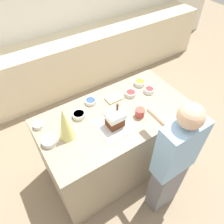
{
  "coord_description": "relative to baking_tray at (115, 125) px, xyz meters",
  "views": [
    {
      "loc": [
        -0.87,
        -1.27,
        2.59
      ],
      "look_at": [
        -0.04,
        0.0,
        1.02
      ],
      "focal_mm": 35.0,
      "sensor_mm": 36.0,
      "label": 1
    }
  ],
  "objects": [
    {
      "name": "person",
      "position": [
        0.26,
        -0.57,
        -0.16
      ],
      "size": [
        0.41,
        0.51,
        1.55
      ],
      "color": "slate",
      "rests_on": "ground_plane"
    },
    {
      "name": "candy_bowl_behind_tray",
      "position": [
        -0.24,
        0.29,
        0.02
      ],
      "size": [
        0.13,
        0.13,
        0.05
      ],
      "color": "silver",
      "rests_on": "kitchen_island"
    },
    {
      "name": "kitchen_island",
      "position": [
        0.09,
        0.12,
        -0.48
      ],
      "size": [
        1.61,
        0.86,
        0.96
      ],
      "color": "gray",
      "rests_on": "ground_plane"
    },
    {
      "name": "candy_bowl_far_right",
      "position": [
        -0.62,
        0.15,
        0.02
      ],
      "size": [
        0.14,
        0.14,
        0.05
      ],
      "color": "silver",
      "rests_on": "kitchen_island"
    },
    {
      "name": "candy_bowl_near_tray_right",
      "position": [
        -0.63,
        0.39,
        0.02
      ],
      "size": [
        0.1,
        0.1,
        0.04
      ],
      "color": "silver",
      "rests_on": "kitchen_island"
    },
    {
      "name": "mug",
      "position": [
        0.28,
        -0.03,
        0.04
      ],
      "size": [
        0.1,
        0.1,
        0.09
      ],
      "color": "#B24238",
      "rests_on": "kitchen_island"
    },
    {
      "name": "back_cabinet_block",
      "position": [
        0.09,
        1.97,
        -0.51
      ],
      "size": [
        6.0,
        0.6,
        0.9
      ],
      "color": "beige",
      "rests_on": "ground_plane"
    },
    {
      "name": "baking_tray",
      "position": [
        0.0,
        0.0,
        0.0
      ],
      "size": [
        0.36,
        0.34,
        0.01
      ],
      "color": "silver",
      "rests_on": "kitchen_island"
    },
    {
      "name": "candy_bowl_far_left",
      "position": [
        -0.04,
        0.41,
        0.02
      ],
      "size": [
        0.12,
        0.12,
        0.04
      ],
      "color": "silver",
      "rests_on": "kitchen_island"
    },
    {
      "name": "ground_plane",
      "position": [
        0.09,
        0.12,
        -0.96
      ],
      "size": [
        12.0,
        12.0,
        0.0
      ],
      "primitive_type": "plane",
      "color": "gray"
    },
    {
      "name": "gingerbread_house",
      "position": [
        0.0,
        0.0,
        0.09
      ],
      "size": [
        0.17,
        0.15,
        0.24
      ],
      "color": "#5B2D14",
      "rests_on": "baking_tray"
    },
    {
      "name": "wall_back",
      "position": [
        0.09,
        2.29,
        0.34
      ],
      "size": [
        8.0,
        0.05,
        2.6
      ],
      "color": "white",
      "rests_on": "ground_plane"
    },
    {
      "name": "decorative_tree",
      "position": [
        -0.45,
        0.13,
        0.17
      ],
      "size": [
        0.14,
        0.14,
        0.36
      ],
      "color": "#DBD675",
      "rests_on": "kitchen_island"
    },
    {
      "name": "cookbook",
      "position": [
        0.2,
        0.33,
        0.01
      ],
      "size": [
        0.18,
        0.12,
        0.02
      ],
      "color": "#CCB78C",
      "rests_on": "kitchen_island"
    },
    {
      "name": "candy_bowl_beside_tree",
      "position": [
        0.6,
        0.2,
        0.02
      ],
      "size": [
        0.11,
        0.11,
        0.05
      ],
      "color": "white",
      "rests_on": "kitchen_island"
    },
    {
      "name": "candy_bowl_front_corner",
      "position": [
        0.39,
        0.28,
        0.02
      ],
      "size": [
        0.12,
        0.12,
        0.05
      ],
      "color": "silver",
      "rests_on": "kitchen_island"
    },
    {
      "name": "candy_bowl_center_rear",
      "position": [
        0.6,
        0.37,
        0.03
      ],
      "size": [
        0.13,
        0.13,
        0.05
      ],
      "color": "silver",
      "rests_on": "kitchen_island"
    }
  ]
}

